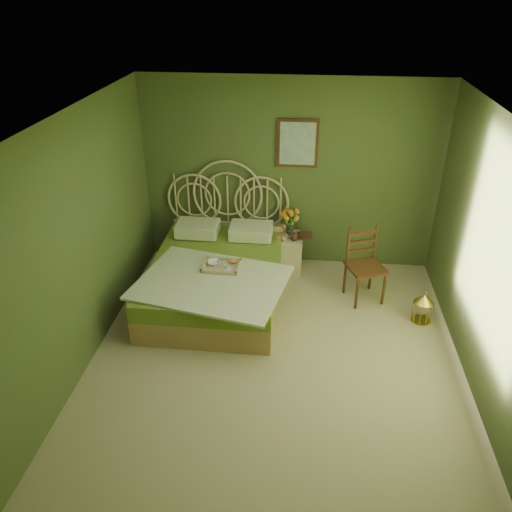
# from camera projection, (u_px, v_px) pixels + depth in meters

# --- Properties ---
(floor) EXTENTS (4.50, 4.50, 0.00)m
(floor) POSITION_uv_depth(u_px,v_px,m) (275.00, 360.00, 5.44)
(floor) COLOR tan
(floor) RESTS_ON ground
(ceiling) EXTENTS (4.50, 4.50, 0.00)m
(ceiling) POSITION_uv_depth(u_px,v_px,m) (281.00, 121.00, 4.16)
(ceiling) COLOR silver
(ceiling) RESTS_ON wall_back
(wall_back) EXTENTS (4.00, 0.00, 4.00)m
(wall_back) POSITION_uv_depth(u_px,v_px,m) (289.00, 175.00, 6.74)
(wall_back) COLOR #475B30
(wall_back) RESTS_ON floor
(wall_left) EXTENTS (0.00, 4.50, 4.50)m
(wall_left) POSITION_uv_depth(u_px,v_px,m) (78.00, 246.00, 4.98)
(wall_left) COLOR #475B30
(wall_left) RESTS_ON floor
(wall_right) EXTENTS (0.00, 4.50, 4.50)m
(wall_right) POSITION_uv_depth(u_px,v_px,m) (494.00, 268.00, 4.61)
(wall_right) COLOR #475B30
(wall_right) RESTS_ON floor
(wall_art) EXTENTS (0.54, 0.04, 0.64)m
(wall_art) POSITION_uv_depth(u_px,v_px,m) (298.00, 143.00, 6.49)
(wall_art) COLOR #3E1D11
(wall_art) RESTS_ON wall_back
(bed) EXTENTS (1.89, 2.39, 1.48)m
(bed) POSITION_uv_depth(u_px,v_px,m) (217.00, 274.00, 6.38)
(bed) COLOR tan
(bed) RESTS_ON floor
(nightstand) EXTENTS (0.46, 0.47, 0.94)m
(nightstand) POSITION_uv_depth(u_px,v_px,m) (286.00, 246.00, 6.99)
(nightstand) COLOR beige
(nightstand) RESTS_ON floor
(chair) EXTENTS (0.55, 0.55, 0.97)m
(chair) POSITION_uv_depth(u_px,v_px,m) (366.00, 259.00, 6.29)
(chair) COLOR #3E1D11
(chair) RESTS_ON floor
(birdcage) EXTENTS (0.24, 0.24, 0.37)m
(birdcage) POSITION_uv_depth(u_px,v_px,m) (422.00, 308.00, 5.98)
(birdcage) COLOR gold
(birdcage) RESTS_ON floor
(book_lower) EXTENTS (0.22, 0.25, 0.02)m
(book_lower) POSITION_uv_depth(u_px,v_px,m) (299.00, 236.00, 6.90)
(book_lower) COLOR #381E0F
(book_lower) RESTS_ON nightstand
(book_upper) EXTENTS (0.20, 0.26, 0.02)m
(book_upper) POSITION_uv_depth(u_px,v_px,m) (299.00, 234.00, 6.89)
(book_upper) COLOR #472819
(book_upper) RESTS_ON nightstand
(cereal_bowl) EXTENTS (0.21, 0.21, 0.04)m
(cereal_bowl) POSITION_uv_depth(u_px,v_px,m) (214.00, 263.00, 6.11)
(cereal_bowl) COLOR white
(cereal_bowl) RESTS_ON bed
(coffee_cup) EXTENTS (0.09, 0.09, 0.07)m
(coffee_cup) POSITION_uv_depth(u_px,v_px,m) (227.00, 267.00, 5.99)
(coffee_cup) COLOR white
(coffee_cup) RESTS_ON bed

